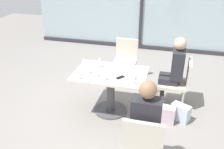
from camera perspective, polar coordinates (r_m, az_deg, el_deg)
ground_plane at (r=4.41m, az=-0.33°, el=-8.14°), size 12.00×12.00×0.00m
window_wall_backdrop at (r=6.88m, az=6.79°, el=15.56°), size 5.91×0.10×2.70m
dining_table_main at (r=4.13m, az=-0.35°, el=-2.16°), size 1.16×0.80×0.73m
chair_far_right at (r=4.45m, az=14.91°, el=-1.31°), size 0.50×0.46×0.87m
chair_front_right at (r=3.08m, az=7.25°, el=-14.65°), size 0.46×0.50×0.87m
chair_near_window at (r=5.18m, az=3.04°, el=3.70°), size 0.46×0.51×0.87m
person_far_right at (r=4.36m, az=13.79°, el=1.21°), size 0.39×0.34×1.26m
person_front_right at (r=3.03m, az=7.77°, el=-10.43°), size 0.34×0.39×1.26m
wine_glass_0 at (r=3.99m, az=-5.38°, el=2.02°), size 0.07×0.07×0.18m
wine_glass_1 at (r=3.82m, az=-7.77°, el=0.74°), size 0.07×0.07×0.18m
wine_glass_2 at (r=3.87m, az=-3.69°, el=1.33°), size 0.07×0.07×0.18m
wine_glass_3 at (r=4.18m, az=-2.82°, el=3.33°), size 0.07×0.07×0.18m
wine_glass_4 at (r=4.17m, az=-6.51°, el=3.12°), size 0.07×0.07×0.18m
wine_glass_5 at (r=3.76m, az=-1.66°, el=0.53°), size 0.07×0.07×0.18m
wine_glass_6 at (r=3.66m, az=5.05°, el=-0.34°), size 0.07×0.07×0.18m
coffee_cup at (r=3.82m, az=4.72°, el=-0.54°), size 0.08×0.08×0.09m
cell_phone_on_table at (r=3.89m, az=1.88°, el=-0.65°), size 0.14×0.16×0.01m
handbag_0 at (r=4.26m, az=15.27°, el=-8.36°), size 0.34×0.28×0.28m
handbag_2 at (r=4.17m, az=12.05°, el=-8.81°), size 0.32×0.19×0.28m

